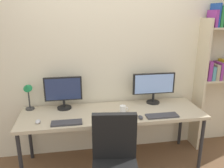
# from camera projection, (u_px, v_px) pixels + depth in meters

# --- Properties ---
(wall_back) EXTENTS (4.67, 0.10, 2.60)m
(wall_back) POSITION_uv_depth(u_px,v_px,m) (107.00, 61.00, 3.07)
(wall_back) COLOR beige
(wall_back) RESTS_ON ground_plane
(desk) EXTENTS (2.27, 0.68, 0.74)m
(desk) POSITION_uv_depth(u_px,v_px,m) (113.00, 115.00, 2.85)
(desk) COLOR tan
(desk) RESTS_ON ground_plane
(monitor_left) EXTENTS (0.47, 0.18, 0.42)m
(monitor_left) POSITION_uv_depth(u_px,v_px,m) (63.00, 91.00, 2.88)
(monitor_left) COLOR black
(monitor_left) RESTS_ON desk
(monitor_right) EXTENTS (0.58, 0.18, 0.42)m
(monitor_right) POSITION_uv_depth(u_px,v_px,m) (154.00, 86.00, 3.06)
(monitor_right) COLOR black
(monitor_right) RESTS_ON desk
(desk_lamp) EXTENTS (0.11, 0.16, 0.39)m
(desk_lamp) POSITION_uv_depth(u_px,v_px,m) (28.00, 91.00, 2.82)
(desk_lamp) COLOR #333333
(desk_lamp) RESTS_ON desk
(keyboard_left) EXTENTS (0.34, 0.13, 0.02)m
(keyboard_left) POSITION_uv_depth(u_px,v_px,m) (67.00, 123.00, 2.53)
(keyboard_left) COLOR #38383D
(keyboard_left) RESTS_ON desk
(keyboard_right) EXTENTS (0.39, 0.13, 0.02)m
(keyboard_right) POSITION_uv_depth(u_px,v_px,m) (162.00, 116.00, 2.71)
(keyboard_right) COLOR #38383D
(keyboard_right) RESTS_ON desk
(mouse_left_side) EXTENTS (0.06, 0.10, 0.03)m
(mouse_left_side) POSITION_uv_depth(u_px,v_px,m) (38.00, 122.00, 2.55)
(mouse_left_side) COLOR silver
(mouse_left_side) RESTS_ON desk
(mouse_right_side) EXTENTS (0.06, 0.10, 0.03)m
(mouse_right_side) POSITION_uv_depth(u_px,v_px,m) (140.00, 117.00, 2.65)
(mouse_right_side) COLOR #38383D
(mouse_right_side) RESTS_ON desk
(coffee_mug) EXTENTS (0.11, 0.08, 0.09)m
(coffee_mug) POSITION_uv_depth(u_px,v_px,m) (123.00, 109.00, 2.81)
(coffee_mug) COLOR white
(coffee_mug) RESTS_ON desk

